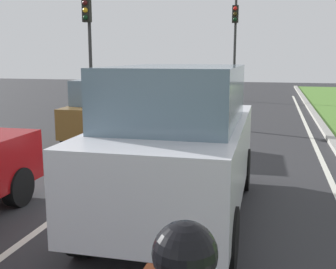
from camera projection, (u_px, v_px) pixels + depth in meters
ground_plane at (181, 145)px, 11.60m from camera, size 60.00×60.00×0.00m
lane_line_center at (157, 143)px, 11.76m from camera, size 0.12×32.00×0.01m
lane_line_right_edge at (318, 152)px, 10.73m from camera, size 0.12×32.00×0.01m
car_suv_ahead at (179, 142)px, 6.18m from camera, size 2.02×4.53×2.28m
car_hatchback_far at (110, 110)px, 12.06m from camera, size 1.83×3.75×1.78m
traffic_light_overhead_left at (88, 34)px, 16.83m from camera, size 0.32×0.50×4.94m
traffic_light_far_median at (235, 34)px, 22.37m from camera, size 0.32×0.50×5.39m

